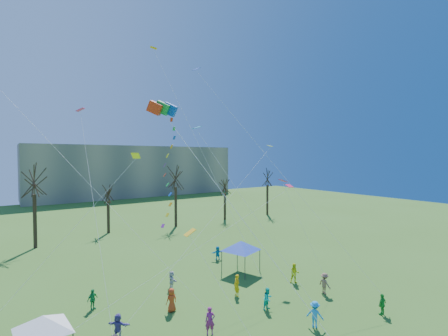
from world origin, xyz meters
TOP-DOWN VIEW (x-y plane):
  - distant_building at (22.00, 82.00)m, footprint 60.00×14.00m
  - bare_tree_row at (-0.68, 35.58)m, footprint 67.12×7.94m
  - big_box_kite at (-1.68, 7.20)m, footprint 3.59×6.01m
  - canopy_tent_white at (-9.24, 8.11)m, footprint 3.83×3.83m
  - canopy_tent_blue at (8.64, 12.93)m, footprint 4.08×4.08m
  - festival_crowd at (-0.83, 6.87)m, footprint 26.02×17.79m
  - small_kites_aloft at (0.06, 10.72)m, footprint 28.00×16.06m

SIDE VIEW (x-z plane):
  - festival_crowd at x=-0.83m, z-range -0.07..1.78m
  - canopy_tent_white at x=-9.24m, z-range 1.00..3.88m
  - canopy_tent_blue at x=8.64m, z-range 1.12..4.34m
  - bare_tree_row at x=-0.68m, z-range 1.64..12.48m
  - distant_building at x=22.00m, z-range 0.00..15.00m
  - big_box_kite at x=-1.68m, z-range 2.31..19.05m
  - small_kites_aloft at x=0.06m, z-range -2.46..27.96m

